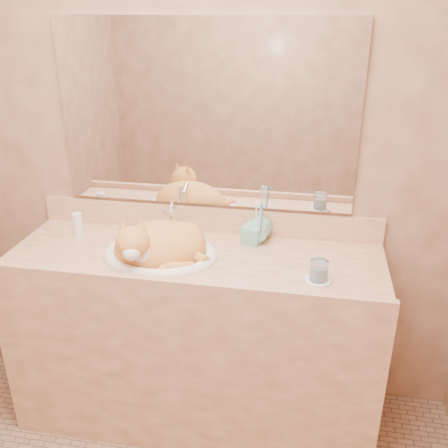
% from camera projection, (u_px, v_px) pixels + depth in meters
% --- Properties ---
extents(wall_back, '(2.40, 0.02, 2.50)m').
position_uv_depth(wall_back, '(206.00, 147.00, 2.20)').
color(wall_back, brown).
rests_on(wall_back, ground).
extents(vanity_counter, '(1.60, 0.55, 0.85)m').
position_uv_depth(vanity_counter, '(196.00, 339.00, 2.29)').
color(vanity_counter, '#A36949').
rests_on(vanity_counter, floor).
extents(mirror, '(1.30, 0.02, 0.80)m').
position_uv_depth(mirror, '(205.00, 116.00, 2.13)').
color(mirror, white).
rests_on(mirror, wall_back).
extents(sink_basin, '(0.55, 0.49, 0.15)m').
position_uv_depth(sink_basin, '(160.00, 240.00, 2.09)').
color(sink_basin, white).
rests_on(sink_basin, vanity_counter).
extents(faucet, '(0.08, 0.13, 0.17)m').
position_uv_depth(faucet, '(172.00, 220.00, 2.25)').
color(faucet, white).
rests_on(faucet, vanity_counter).
extents(cat, '(0.48, 0.44, 0.22)m').
position_uv_depth(cat, '(157.00, 244.00, 2.08)').
color(cat, '#C9742E').
rests_on(cat, sink_basin).
extents(soap_dispenser, '(0.10, 0.10, 0.18)m').
position_uv_depth(soap_dispenser, '(249.00, 227.00, 2.16)').
color(soap_dispenser, '#6EB09A').
rests_on(soap_dispenser, vanity_counter).
extents(toothbrush_cup, '(0.11, 0.11, 0.10)m').
position_uv_depth(toothbrush_cup, '(259.00, 237.00, 2.18)').
color(toothbrush_cup, '#6EB09A').
rests_on(toothbrush_cup, vanity_counter).
extents(toothbrushes, '(0.03, 0.03, 0.21)m').
position_uv_depth(toothbrushes, '(259.00, 221.00, 2.15)').
color(toothbrushes, white).
rests_on(toothbrushes, toothbrush_cup).
extents(saucer, '(0.10, 0.10, 0.01)m').
position_uv_depth(saucer, '(318.00, 281.00, 1.92)').
color(saucer, white).
rests_on(saucer, vanity_counter).
extents(water_glass, '(0.07, 0.07, 0.08)m').
position_uv_depth(water_glass, '(319.00, 270.00, 1.90)').
color(water_glass, silver).
rests_on(water_glass, saucer).
extents(lotion_bottle, '(0.04, 0.04, 0.11)m').
position_uv_depth(lotion_bottle, '(78.00, 224.00, 2.29)').
color(lotion_bottle, white).
rests_on(lotion_bottle, vanity_counter).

